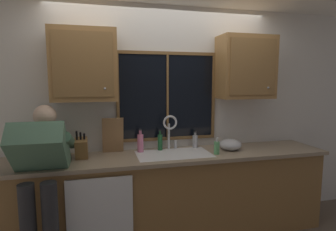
{
  "coord_description": "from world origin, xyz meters",
  "views": [
    {
      "loc": [
        -0.7,
        -3.07,
        1.7
      ],
      "look_at": [
        -0.01,
        -0.3,
        1.34
      ],
      "focal_mm": 29.12,
      "sensor_mm": 36.0,
      "label": 1
    }
  ],
  "objects_px": {
    "person_standing": "(41,170)",
    "bottle_tall_clear": "(140,143)",
    "knife_block": "(81,149)",
    "mixing_bowl": "(230,145)",
    "soap_dispenser": "(217,148)",
    "bottle_green_glass": "(195,141)",
    "cutting_board": "(113,135)",
    "bottle_amber_small": "(160,142)"
  },
  "relations": [
    {
      "from": "knife_block",
      "to": "mixing_bowl",
      "type": "height_order",
      "value": "knife_block"
    },
    {
      "from": "person_standing",
      "to": "knife_block",
      "type": "relative_size",
      "value": 4.6
    },
    {
      "from": "mixing_bowl",
      "to": "bottle_green_glass",
      "type": "relative_size",
      "value": 1.31
    },
    {
      "from": "knife_block",
      "to": "bottle_amber_small",
      "type": "height_order",
      "value": "knife_block"
    },
    {
      "from": "person_standing",
      "to": "knife_block",
      "type": "bearing_deg",
      "value": 44.17
    },
    {
      "from": "person_standing",
      "to": "bottle_tall_clear",
      "type": "xyz_separation_m",
      "value": [
        0.93,
        0.45,
        0.09
      ]
    },
    {
      "from": "knife_block",
      "to": "soap_dispenser",
      "type": "distance_m",
      "value": 1.41
    },
    {
      "from": "person_standing",
      "to": "soap_dispenser",
      "type": "bearing_deg",
      "value": 5.31
    },
    {
      "from": "bottle_amber_small",
      "to": "knife_block",
      "type": "bearing_deg",
      "value": -168.98
    },
    {
      "from": "mixing_bowl",
      "to": "soap_dispenser",
      "type": "distance_m",
      "value": 0.27
    },
    {
      "from": "knife_block",
      "to": "bottle_green_glass",
      "type": "relative_size",
      "value": 1.65
    },
    {
      "from": "bottle_amber_small",
      "to": "cutting_board",
      "type": "bearing_deg",
      "value": 178.69
    },
    {
      "from": "mixing_bowl",
      "to": "bottle_amber_small",
      "type": "relative_size",
      "value": 1.09
    },
    {
      "from": "soap_dispenser",
      "to": "bottle_green_glass",
      "type": "bearing_deg",
      "value": 111.15
    },
    {
      "from": "bottle_amber_small",
      "to": "person_standing",
      "type": "bearing_deg",
      "value": -157.82
    },
    {
      "from": "person_standing",
      "to": "cutting_board",
      "type": "distance_m",
      "value": 0.82
    },
    {
      "from": "mixing_bowl",
      "to": "person_standing",
      "type": "bearing_deg",
      "value": -171.17
    },
    {
      "from": "knife_block",
      "to": "bottle_tall_clear",
      "type": "xyz_separation_m",
      "value": [
        0.62,
        0.14,
        -0.0
      ]
    },
    {
      "from": "knife_block",
      "to": "bottle_amber_small",
      "type": "distance_m",
      "value": 0.86
    },
    {
      "from": "bottle_amber_small",
      "to": "bottle_tall_clear",
      "type": "bearing_deg",
      "value": -173.23
    },
    {
      "from": "mixing_bowl",
      "to": "bottle_green_glass",
      "type": "height_order",
      "value": "bottle_green_glass"
    },
    {
      "from": "bottle_tall_clear",
      "to": "person_standing",
      "type": "bearing_deg",
      "value": -154.42
    },
    {
      "from": "bottle_amber_small",
      "to": "bottle_green_glass",
      "type": "bearing_deg",
      "value": 2.4
    },
    {
      "from": "knife_block",
      "to": "bottle_green_glass",
      "type": "distance_m",
      "value": 1.29
    },
    {
      "from": "person_standing",
      "to": "mixing_bowl",
      "type": "relative_size",
      "value": 5.78
    },
    {
      "from": "soap_dispenser",
      "to": "bottle_green_glass",
      "type": "xyz_separation_m",
      "value": [
        -0.13,
        0.33,
        0.01
      ]
    },
    {
      "from": "mixing_bowl",
      "to": "bottle_tall_clear",
      "type": "xyz_separation_m",
      "value": [
        -1.02,
        0.14,
        0.05
      ]
    },
    {
      "from": "bottle_tall_clear",
      "to": "cutting_board",
      "type": "bearing_deg",
      "value": 172.44
    },
    {
      "from": "bottle_tall_clear",
      "to": "mixing_bowl",
      "type": "bearing_deg",
      "value": -8.1
    },
    {
      "from": "soap_dispenser",
      "to": "bottle_amber_small",
      "type": "bearing_deg",
      "value": 150.49
    },
    {
      "from": "knife_block",
      "to": "mixing_bowl",
      "type": "distance_m",
      "value": 1.63
    },
    {
      "from": "cutting_board",
      "to": "mixing_bowl",
      "type": "height_order",
      "value": "cutting_board"
    },
    {
      "from": "mixing_bowl",
      "to": "soap_dispenser",
      "type": "xyz_separation_m",
      "value": [
        -0.23,
        -0.14,
        0.01
      ]
    },
    {
      "from": "person_standing",
      "to": "bottle_tall_clear",
      "type": "height_order",
      "value": "person_standing"
    },
    {
      "from": "mixing_bowl",
      "to": "bottle_amber_small",
      "type": "distance_m",
      "value": 0.81
    },
    {
      "from": "cutting_board",
      "to": "bottle_green_glass",
      "type": "height_order",
      "value": "cutting_board"
    },
    {
      "from": "cutting_board",
      "to": "knife_block",
      "type": "bearing_deg",
      "value": -151.14
    },
    {
      "from": "bottle_tall_clear",
      "to": "bottle_amber_small",
      "type": "height_order",
      "value": "bottle_tall_clear"
    },
    {
      "from": "soap_dispenser",
      "to": "bottle_green_glass",
      "type": "distance_m",
      "value": 0.36
    },
    {
      "from": "person_standing",
      "to": "soap_dispenser",
      "type": "relative_size",
      "value": 7.78
    },
    {
      "from": "cutting_board",
      "to": "bottle_tall_clear",
      "type": "relative_size",
      "value": 1.54
    },
    {
      "from": "knife_block",
      "to": "bottle_tall_clear",
      "type": "height_order",
      "value": "knife_block"
    }
  ]
}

